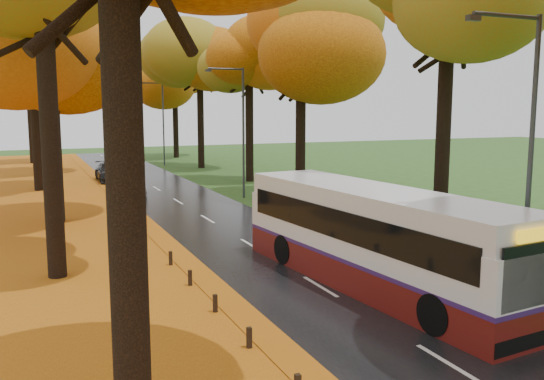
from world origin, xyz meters
TOP-DOWN VIEW (x-y plane):
  - road at (0.00, 25.00)m, footprint 6.50×90.00m
  - centre_line at (0.00, 25.00)m, footprint 0.12×90.00m
  - leaf_verge at (-9.00, 25.00)m, footprint 12.00×90.00m
  - leaf_drift at (-3.05, 25.00)m, footprint 0.90×90.00m
  - trees_left at (-7.18, 27.06)m, footprint 9.20×74.00m
  - trees_right at (7.19, 26.91)m, footprint 9.30×74.20m
  - streetlamp_near at (3.95, 8.00)m, footprint 2.45×0.18m
  - streetlamp_mid at (3.95, 30.00)m, footprint 2.45×0.18m
  - streetlamp_far at (3.95, 52.00)m, footprint 2.45×0.18m
  - bus at (1.61, 11.49)m, footprint 3.74×11.85m
  - car_white at (-2.35, 33.83)m, footprint 2.14×4.19m
  - car_silver at (-2.18, 42.87)m, footprint 1.80×4.14m
  - car_dark at (-2.34, 41.56)m, footprint 1.96×4.82m

SIDE VIEW (x-z plane):
  - leaf_verge at x=-9.00m, z-range 0.00..0.02m
  - road at x=0.00m, z-range 0.00..0.04m
  - leaf_drift at x=-3.05m, z-range 0.04..0.05m
  - centre_line at x=0.00m, z-range 0.04..0.05m
  - car_silver at x=-2.18m, z-range 0.04..1.36m
  - car_white at x=-2.35m, z-range 0.04..1.41m
  - car_dark at x=-2.34m, z-range 0.04..1.44m
  - bus at x=1.61m, z-range 0.11..3.18m
  - streetlamp_near at x=3.95m, z-range 0.71..8.71m
  - streetlamp_mid at x=3.95m, z-range 0.71..8.71m
  - streetlamp_far at x=3.95m, z-range 0.71..8.71m
  - trees_left at x=-7.18m, z-range 2.59..16.48m
  - trees_right at x=7.19m, z-range 2.71..16.67m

